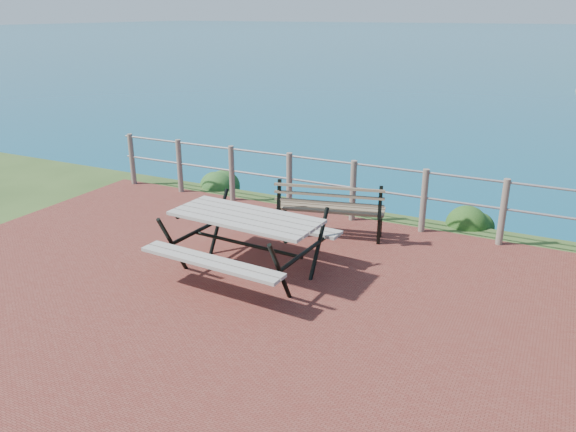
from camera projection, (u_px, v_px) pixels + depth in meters
name	position (u px, v px, depth m)	size (l,w,h in m)	color
ground	(249.00, 313.00, 6.43)	(10.00, 7.00, 0.12)	maroon
ocean	(574.00, 22.00, 174.39)	(1200.00, 1200.00, 0.00)	#126170
safety_railing	(353.00, 188.00, 9.04)	(9.40, 0.10, 1.00)	#6B5B4C
picnic_table	(246.00, 238.00, 7.17)	(1.96, 1.66, 0.81)	gray
park_bench	(331.00, 200.00, 8.38)	(1.66, 0.77, 0.91)	brown
shrub_lip_west	(221.00, 183.00, 11.28)	(0.70, 0.70, 0.42)	#275520
shrub_lip_east	(473.00, 223.00, 9.16)	(0.73, 0.73, 0.45)	#1C4314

